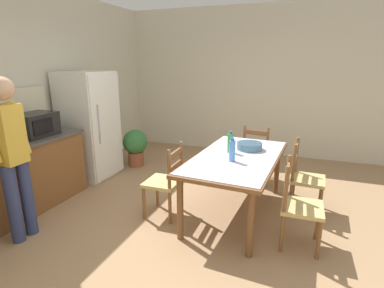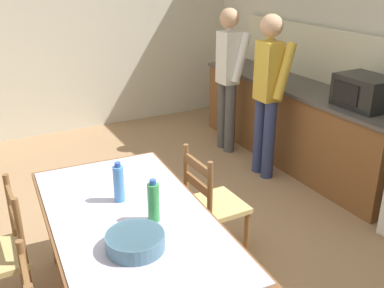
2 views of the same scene
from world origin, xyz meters
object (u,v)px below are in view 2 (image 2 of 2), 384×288
Objects in this scene: bottle_near_centre at (119,183)px; bottle_off_centre at (154,202)px; microwave at (365,92)px; serving_bowl at (135,241)px; dining_table at (131,228)px; chair_side_far_left at (212,205)px; person_at_counter at (268,89)px; person_at_sink at (228,74)px.

bottle_off_centre is (0.32, 0.10, 0.00)m from bottle_near_centre.
serving_bowl is (0.88, -2.63, -0.25)m from microwave.
microwave is 0.27× the size of dining_table.
serving_bowl is at bearing -71.50° from microwave.
person_at_counter is at bearing -52.12° from chair_side_far_left.
bottle_near_centre is 0.84× the size of serving_bowl.
bottle_near_centre is (0.34, -2.53, -0.18)m from microwave.
bottle_off_centre reaches higher than serving_bowl.
dining_table is 0.30m from bottle_near_centre.
microwave is at bearing 97.75° from bottle_near_centre.
person_at_sink reaches higher than dining_table.
microwave is 0.29× the size of person_at_sink.
person_at_counter is (-0.77, -0.52, -0.10)m from microwave.
bottle_off_centre is at bearing 136.57° from serving_bowl.
bottle_off_centre reaches higher than chair_side_far_left.
bottle_off_centre is 0.84× the size of serving_bowl.
chair_side_far_left reaches higher than serving_bowl.
dining_table is 2.45m from person_at_counter.
bottle_near_centre is at bearing 176.64° from dining_table.
person_at_counter is (-1.66, 2.11, 0.16)m from serving_bowl.
bottle_near_centre is 0.16× the size of person_at_sink.
microwave is 2.63m from dining_table.
chair_side_far_left is at bearing 127.29° from serving_bowl.
person_at_counter is at bearing 127.02° from bottle_off_centre.
person_at_sink is at bearing -162.36° from microwave.
dining_table is 0.25m from bottle_off_centre.
microwave is 1.85× the size of bottle_off_centre.
dining_table is 0.35m from serving_bowl.
serving_bowl is 0.19× the size of person_at_sink.
microwave is 2.79m from serving_bowl.
bottle_near_centre is 0.34m from bottle_off_centre.
chair_side_far_left is 2.24m from person_at_sink.
chair_side_far_left is 1.66m from person_at_counter.
bottle_off_centre is at bearing -142.98° from person_at_counter.
chair_side_far_left reaches higher than dining_table.
bottle_near_centre is 0.90m from chair_side_far_left.
microwave is 2.56m from bottle_near_centre.
dining_table is at bearing -130.62° from bottle_off_centre.
person_at_sink is (-2.14, 2.04, 0.28)m from dining_table.
person_at_sink is 0.79m from person_at_counter.
bottle_off_centre is 0.16× the size of person_at_counter.
chair_side_far_left is (-0.13, 0.78, -0.44)m from bottle_near_centre.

